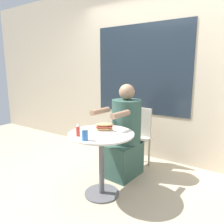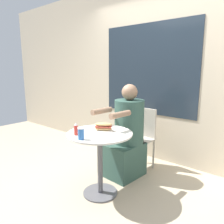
# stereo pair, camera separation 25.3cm
# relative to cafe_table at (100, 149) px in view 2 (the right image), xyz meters

# --- Properties ---
(ground_plane) EXTENTS (8.00, 8.00, 0.00)m
(ground_plane) POSITION_rel_cafe_table_xyz_m (0.00, 0.00, -0.54)
(ground_plane) COLOR tan
(storefront_wall) EXTENTS (8.00, 0.09, 2.80)m
(storefront_wall) POSITION_rel_cafe_table_xyz_m (-0.00, 1.36, 0.86)
(storefront_wall) COLOR #B7A88E
(storefront_wall) RESTS_ON ground_plane
(cafe_table) EXTENTS (0.73, 0.73, 0.74)m
(cafe_table) POSITION_rel_cafe_table_xyz_m (0.00, 0.00, 0.00)
(cafe_table) COLOR beige
(cafe_table) RESTS_ON ground_plane
(diner_chair) EXTENTS (0.41, 0.41, 0.87)m
(diner_chair) POSITION_rel_cafe_table_xyz_m (-0.03, 0.92, -0.02)
(diner_chair) COLOR #ADA393
(diner_chair) RESTS_ON ground_plane
(seated_diner) EXTENTS (0.42, 0.71, 1.24)m
(seated_diner) POSITION_rel_cafe_table_xyz_m (-0.04, 0.57, -0.01)
(seated_diner) COLOR #2D4C42
(seated_diner) RESTS_ON ground_plane
(sandwich_on_plate) EXTENTS (0.23, 0.23, 0.10)m
(sandwich_on_plate) POSITION_rel_cafe_table_xyz_m (-0.01, 0.07, 0.24)
(sandwich_on_plate) COLOR white
(sandwich_on_plate) RESTS_ON cafe_table
(drink_cup) EXTENTS (0.07, 0.07, 0.12)m
(drink_cup) POSITION_rel_cafe_table_xyz_m (0.02, -0.29, 0.26)
(drink_cup) COLOR #336BB7
(drink_cup) RESTS_ON cafe_table
(condiment_bottle) EXTENTS (0.04, 0.04, 0.14)m
(condiment_bottle) POSITION_rel_cafe_table_xyz_m (-0.13, -0.23, 0.26)
(condiment_bottle) COLOR red
(condiment_bottle) RESTS_ON cafe_table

